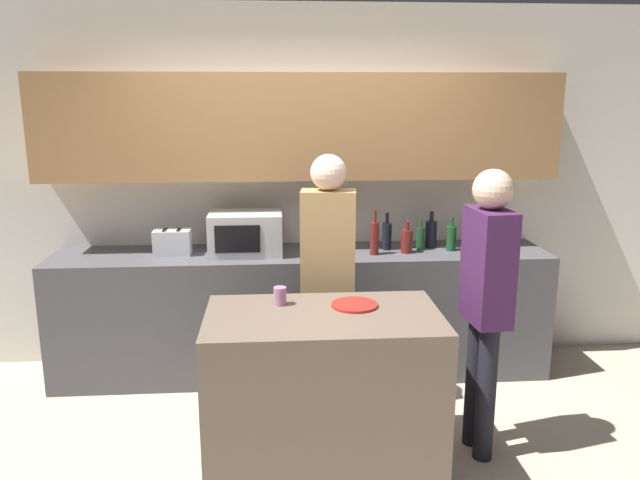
{
  "coord_description": "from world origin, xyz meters",
  "views": [
    {
      "loc": [
        -0.19,
        -3.01,
        2.06
      ],
      "look_at": [
        0.06,
        0.4,
        1.25
      ],
      "focal_mm": 35.0,
      "sensor_mm": 36.0,
      "label": 1
    }
  ],
  "objects_px": {
    "bottle_1": "(387,235)",
    "bottle_2": "(407,241)",
    "potted_plant": "(487,223)",
    "plate_on_island": "(355,305)",
    "cup_0": "(280,296)",
    "toaster": "(172,242)",
    "bottle_5": "(451,238)",
    "bottle_4": "(431,233)",
    "bottle_6": "(470,237)",
    "person_center": "(328,263)",
    "person_left": "(487,290)",
    "bottle_0": "(375,238)",
    "bottle_3": "(420,238)",
    "microwave": "(246,233)"
  },
  "relations": [
    {
      "from": "toaster",
      "to": "bottle_5",
      "type": "bearing_deg",
      "value": -0.82
    },
    {
      "from": "bottle_1",
      "to": "microwave",
      "type": "bearing_deg",
      "value": -177.95
    },
    {
      "from": "potted_plant",
      "to": "plate_on_island",
      "type": "bearing_deg",
      "value": -134.72
    },
    {
      "from": "plate_on_island",
      "to": "bottle_2",
      "type": "bearing_deg",
      "value": 64.17
    },
    {
      "from": "bottle_0",
      "to": "microwave",
      "type": "bearing_deg",
      "value": 173.54
    },
    {
      "from": "bottle_6",
      "to": "plate_on_island",
      "type": "height_order",
      "value": "bottle_6"
    },
    {
      "from": "plate_on_island",
      "to": "bottle_0",
      "type": "bearing_deg",
      "value": 75.11
    },
    {
      "from": "bottle_4",
      "to": "cup_0",
      "type": "distance_m",
      "value": 1.64
    },
    {
      "from": "bottle_0",
      "to": "cup_0",
      "type": "bearing_deg",
      "value": -125.16
    },
    {
      "from": "bottle_0",
      "to": "cup_0",
      "type": "xyz_separation_m",
      "value": [
        -0.69,
        -0.98,
        -0.1
      ]
    },
    {
      "from": "toaster",
      "to": "bottle_0",
      "type": "xyz_separation_m",
      "value": [
        1.45,
        -0.11,
        0.03
      ]
    },
    {
      "from": "person_left",
      "to": "bottle_3",
      "type": "bearing_deg",
      "value": 0.08
    },
    {
      "from": "person_left",
      "to": "bottle_2",
      "type": "bearing_deg",
      "value": 6.5
    },
    {
      "from": "bottle_1",
      "to": "person_center",
      "type": "xyz_separation_m",
      "value": [
        -0.49,
        -0.66,
        -0.02
      ]
    },
    {
      "from": "microwave",
      "to": "bottle_6",
      "type": "xyz_separation_m",
      "value": [
        1.62,
        -0.08,
        -0.04
      ]
    },
    {
      "from": "toaster",
      "to": "person_left",
      "type": "xyz_separation_m",
      "value": [
        1.91,
        -1.18,
        -0.03
      ]
    },
    {
      "from": "bottle_4",
      "to": "bottle_6",
      "type": "bearing_deg",
      "value": -35.77
    },
    {
      "from": "bottle_1",
      "to": "bottle_2",
      "type": "height_order",
      "value": "bottle_1"
    },
    {
      "from": "plate_on_island",
      "to": "cup_0",
      "type": "xyz_separation_m",
      "value": [
        -0.41,
        0.05,
        0.04
      ]
    },
    {
      "from": "bottle_1",
      "to": "cup_0",
      "type": "bearing_deg",
      "value": -125.68
    },
    {
      "from": "bottle_0",
      "to": "bottle_1",
      "type": "height_order",
      "value": "bottle_0"
    },
    {
      "from": "potted_plant",
      "to": "bottle_0",
      "type": "xyz_separation_m",
      "value": [
        -0.85,
        -0.11,
        -0.07
      ]
    },
    {
      "from": "toaster",
      "to": "bottle_1",
      "type": "relative_size",
      "value": 0.94
    },
    {
      "from": "bottle_3",
      "to": "potted_plant",
      "type": "bearing_deg",
      "value": -1.07
    },
    {
      "from": "person_center",
      "to": "bottle_1",
      "type": "bearing_deg",
      "value": -119.44
    },
    {
      "from": "bottle_1",
      "to": "bottle_6",
      "type": "height_order",
      "value": "bottle_6"
    },
    {
      "from": "potted_plant",
      "to": "bottle_3",
      "type": "bearing_deg",
      "value": 178.93
    },
    {
      "from": "potted_plant",
      "to": "person_left",
      "type": "distance_m",
      "value": 1.25
    },
    {
      "from": "bottle_0",
      "to": "bottle_4",
      "type": "bearing_deg",
      "value": 23.04
    },
    {
      "from": "bottle_5",
      "to": "bottle_6",
      "type": "xyz_separation_m",
      "value": [
        0.12,
        -0.06,
        0.02
      ]
    },
    {
      "from": "toaster",
      "to": "bottle_6",
      "type": "distance_m",
      "value": 2.15
    },
    {
      "from": "toaster",
      "to": "bottle_5",
      "type": "height_order",
      "value": "bottle_5"
    },
    {
      "from": "cup_0",
      "to": "person_left",
      "type": "xyz_separation_m",
      "value": [
        1.15,
        -0.09,
        0.04
      ]
    },
    {
      "from": "bottle_3",
      "to": "person_center",
      "type": "distance_m",
      "value": 0.97
    },
    {
      "from": "person_left",
      "to": "person_center",
      "type": "height_order",
      "value": "person_center"
    },
    {
      "from": "person_left",
      "to": "person_center",
      "type": "bearing_deg",
      "value": 52.1
    },
    {
      "from": "bottle_2",
      "to": "bottle_0",
      "type": "bearing_deg",
      "value": -171.8
    },
    {
      "from": "microwave",
      "to": "person_left",
      "type": "distance_m",
      "value": 1.81
    },
    {
      "from": "bottle_3",
      "to": "bottle_0",
      "type": "bearing_deg",
      "value": -162.35
    },
    {
      "from": "bottle_4",
      "to": "bottle_6",
      "type": "distance_m",
      "value": 0.3
    },
    {
      "from": "bottle_1",
      "to": "bottle_4",
      "type": "relative_size",
      "value": 1.02
    },
    {
      "from": "cup_0",
      "to": "toaster",
      "type": "bearing_deg",
      "value": 125.01
    },
    {
      "from": "bottle_1",
      "to": "bottle_2",
      "type": "distance_m",
      "value": 0.17
    },
    {
      "from": "bottle_3",
      "to": "toaster",
      "type": "bearing_deg",
      "value": -179.71
    },
    {
      "from": "bottle_4",
      "to": "person_left",
      "type": "height_order",
      "value": "person_left"
    },
    {
      "from": "bottle_4",
      "to": "bottle_5",
      "type": "distance_m",
      "value": 0.17
    },
    {
      "from": "bottle_5",
      "to": "bottle_6",
      "type": "height_order",
      "value": "bottle_6"
    },
    {
      "from": "potted_plant",
      "to": "bottle_4",
      "type": "relative_size",
      "value": 1.45
    },
    {
      "from": "bottle_2",
      "to": "person_left",
      "type": "bearing_deg",
      "value": -78.82
    },
    {
      "from": "microwave",
      "to": "bottle_2",
      "type": "xyz_separation_m",
      "value": [
        1.16,
        -0.07,
        -0.06
      ]
    }
  ]
}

